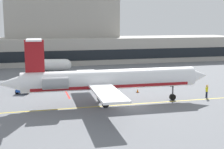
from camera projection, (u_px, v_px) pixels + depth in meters
name	position (u px, v px, depth m)	size (l,w,h in m)	color
ground	(133.00, 107.00, 41.19)	(120.00, 120.00, 0.11)	slate
terminal_building	(91.00, 37.00, 87.08)	(76.60, 15.76, 19.83)	#ADA89E
regional_jet	(107.00, 80.00, 41.87)	(28.88, 21.83, 8.90)	white
baggage_tug	(25.00, 86.00, 49.66)	(2.82, 3.65, 2.15)	#1E4CB2
pushback_tractor	(32.00, 79.00, 55.64)	(3.23, 2.88, 2.03)	#19389E
fuel_tank	(54.00, 65.00, 69.07)	(7.42, 3.38, 2.90)	white
marshaller	(207.00, 91.00, 45.88)	(0.78, 0.46, 1.95)	#191E33
safety_cone_alpha	(138.00, 91.00, 49.36)	(0.47, 0.47, 0.55)	orange
safety_cone_bravo	(171.00, 85.00, 54.05)	(0.47, 0.47, 0.55)	orange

